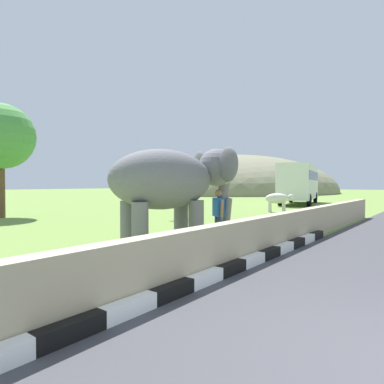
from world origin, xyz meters
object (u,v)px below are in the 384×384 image
at_px(cow_mid, 278,199).
at_px(bus_white, 299,181).
at_px(person_handler, 218,213).
at_px(cow_near, 186,203).
at_px(elephant, 174,181).

bearing_deg(cow_mid, bus_white, 12.11).
bearing_deg(cow_mid, person_handler, -165.27).
xyz_separation_m(bus_white, cow_near, (-16.29, -0.02, -1.21)).
height_order(bus_white, cow_mid, bus_white).
relative_size(elephant, cow_mid, 2.36).
bearing_deg(cow_near, bus_white, 0.06).
relative_size(elephant, bus_white, 0.44).
bearing_deg(cow_near, cow_mid, -16.00).
height_order(person_handler, cow_near, person_handler).
bearing_deg(bus_white, elephant, -168.70).
bearing_deg(elephant, cow_near, 36.43).
bearing_deg(cow_mid, cow_near, 164.00).
height_order(person_handler, bus_white, bus_white).
height_order(elephant, cow_mid, elephant).
distance_m(elephant, cow_mid, 13.22).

